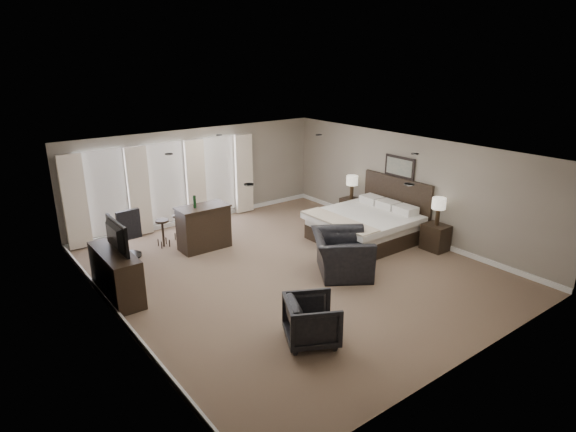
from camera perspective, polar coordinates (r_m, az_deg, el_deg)
room at (r=10.16m, az=0.46°, el=0.27°), size 7.60×8.60×2.64m
window_bay at (r=13.15m, az=-14.08°, el=3.55°), size 5.25×0.20×2.30m
bed at (r=12.19m, az=9.30°, el=0.41°), size 2.32×2.22×1.48m
nightstand_near at (r=12.12m, az=17.06°, el=-2.42°), size 0.47×0.58×0.63m
nightstand_far at (r=13.89m, az=7.47°, el=0.87°), size 0.44×0.54×0.59m
lamp_near at (r=11.91m, az=17.36°, el=0.50°), size 0.32×0.32×0.67m
lamp_far at (r=13.72m, az=7.58°, el=3.39°), size 0.33×0.33×0.67m
wall_art at (r=12.74m, az=13.06°, el=5.69°), size 0.04×0.96×0.56m
dresser at (r=9.90m, az=-19.68°, el=-6.54°), size 0.53×1.64×0.95m
tv at (r=9.69m, az=-20.03°, el=-3.62°), size 0.61×1.06×0.14m
armchair_near at (r=10.33m, az=6.38°, el=-3.71°), size 1.48×1.62×1.19m
armchair_far at (r=8.00m, az=2.86°, el=-12.04°), size 1.07×1.09×0.86m
bar_counter at (r=11.77m, az=-9.95°, el=-1.32°), size 1.24×0.64×1.08m
bar_stool_left at (r=12.15m, az=-14.59°, el=-1.98°), size 0.36×0.36×0.69m
bar_stool_right at (r=12.46m, az=-12.69°, el=-1.33°), size 0.43×0.43×0.69m
desk_chair at (r=11.66m, az=-18.71°, el=-1.89°), size 0.66×0.66×1.22m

